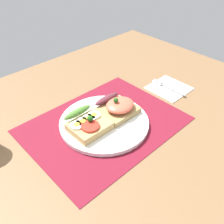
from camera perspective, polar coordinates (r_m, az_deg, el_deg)
ground_plane at (r=73.13cm, az=-1.71°, el=-3.80°), size 120.00×90.00×3.20cm
placemat at (r=71.98cm, az=-1.74°, el=-2.76°), size 42.23×32.13×0.30cm
plate at (r=71.51cm, az=-1.75°, el=-2.32°), size 24.91×24.91×1.13cm
sandwich_egg_tomato at (r=68.17cm, az=-5.59°, el=-2.55°), size 9.99×10.05×4.33cm
sandwich_salmon at (r=72.85cm, az=1.32°, el=1.11°), size 10.30×10.59×5.58cm
napkin at (r=89.03cm, az=12.59°, el=5.27°), size 12.17×12.16×0.60cm
fork at (r=88.62cm, az=12.27°, el=5.51°), size 1.62×13.26×0.32cm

